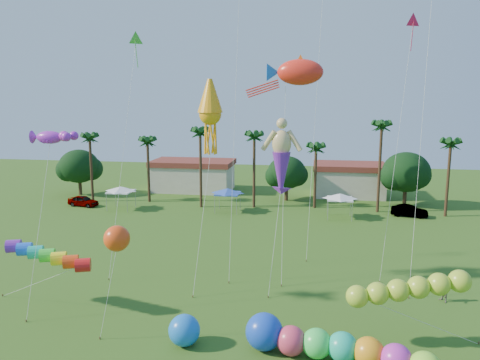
% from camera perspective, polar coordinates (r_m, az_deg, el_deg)
% --- Properties ---
extents(tree_line, '(69.46, 8.91, 11.00)m').
position_cam_1_polar(tree_line, '(65.28, 7.91, 0.94)').
color(tree_line, '#3A2819').
rests_on(tree_line, ground).
extents(buildings_row, '(35.00, 7.00, 4.00)m').
position_cam_1_polar(buildings_row, '(72.02, 2.69, 0.04)').
color(buildings_row, beige).
rests_on(buildings_row, ground).
extents(tent_row, '(31.00, 4.00, 0.60)m').
position_cam_1_polar(tent_row, '(59.03, -1.64, -1.43)').
color(tent_row, white).
rests_on(tent_row, ground).
extents(car_a, '(4.48, 2.48, 1.44)m').
position_cam_1_polar(car_a, '(66.58, -18.58, -2.43)').
color(car_a, '#4C4C54').
rests_on(car_a, ground).
extents(car_b, '(4.56, 2.35, 1.43)m').
position_cam_1_polar(car_b, '(61.26, 19.95, -3.56)').
color(car_b, '#4C4C54').
rests_on(car_b, ground).
extents(spectator_b, '(0.98, 1.04, 1.70)m').
position_cam_1_polar(spectator_b, '(37.30, 23.63, -12.25)').
color(spectator_b, gray).
rests_on(spectator_b, ground).
extents(caterpillar_inflatable, '(10.62, 4.15, 2.18)m').
position_cam_1_polar(caterpillar_inflatable, '(27.84, 10.97, -19.27)').
color(caterpillar_inflatable, '#DA395B').
rests_on(caterpillar_inflatable, ground).
extents(blue_ball, '(1.88, 1.88, 1.88)m').
position_cam_1_polar(blue_ball, '(29.10, -6.81, -17.73)').
color(blue_ball, blue).
rests_on(blue_ball, ground).
extents(rainbow_tube, '(9.27, 2.88, 3.98)m').
position_cam_1_polar(rainbow_tube, '(33.94, -21.15, -9.49)').
color(rainbow_tube, red).
rests_on(rainbow_tube, ground).
extents(green_worm, '(10.88, 3.13, 3.84)m').
position_cam_1_polar(green_worm, '(28.79, 14.10, -13.61)').
color(green_worm, '#ACD22E').
rests_on(green_worm, ground).
extents(orange_ball_kite, '(2.17, 1.77, 7.08)m').
position_cam_1_polar(orange_ball_kite, '(28.51, -14.78, -6.92)').
color(orange_ball_kite, '#F64714').
rests_on(orange_ball_kite, ground).
extents(merman_kite, '(2.79, 4.55, 12.43)m').
position_cam_1_polar(merman_kite, '(35.86, 5.06, 2.22)').
color(merman_kite, '#D4B678').
rests_on(merman_kite, ground).
extents(fish_kite, '(5.79, 5.69, 17.60)m').
position_cam_1_polar(fish_kite, '(38.46, 7.35, 12.90)').
color(fish_kite, red).
rests_on(fish_kite, ground).
extents(squid_kite, '(2.10, 5.10, 15.98)m').
position_cam_1_polar(squid_kite, '(36.23, -3.65, 8.04)').
color(squid_kite, '#FFA214').
rests_on(squid_kite, ground).
extents(lobster_kite, '(3.52, 4.42, 12.44)m').
position_cam_1_polar(lobster_kite, '(34.03, -22.20, 4.83)').
color(lobster_kite, '#AB28CB').
rests_on(lobster_kite, ground).
extents(delta_kite_red, '(2.70, 4.02, 21.02)m').
position_cam_1_polar(delta_kite_red, '(40.90, 20.30, 17.31)').
color(delta_kite_red, red).
rests_on(delta_kite_red, ground).
extents(delta_kite_green, '(1.96, 5.03, 19.84)m').
position_cam_1_polar(delta_kite_green, '(40.87, -12.61, 16.05)').
color(delta_kite_green, green).
rests_on(delta_kite_green, ground).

